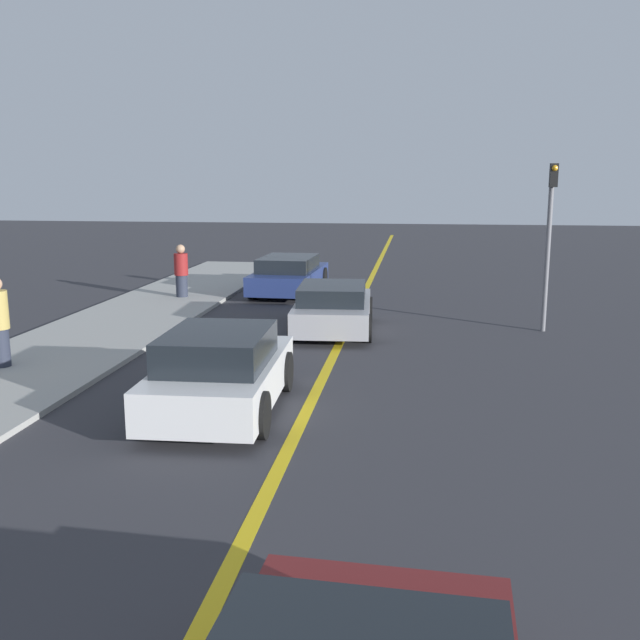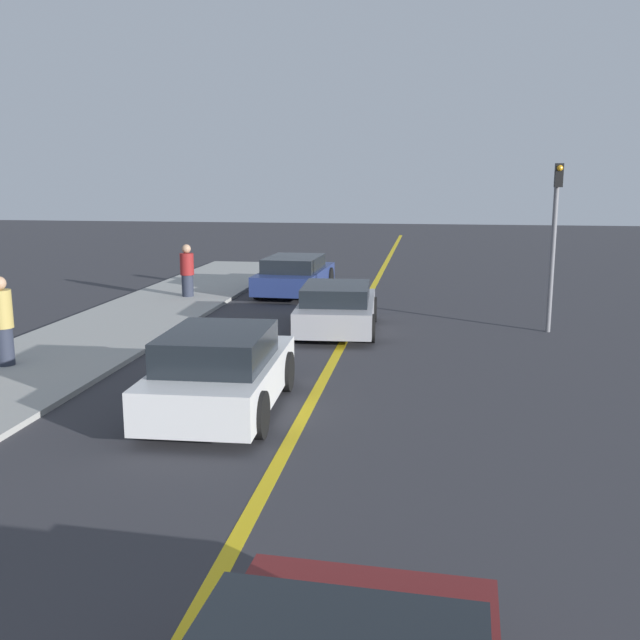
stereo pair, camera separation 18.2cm
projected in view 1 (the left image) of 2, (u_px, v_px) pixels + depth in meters
road_center_line at (347, 327)px, 18.13m from camera, size 0.20×60.00×0.01m
sidewalk_left at (85, 341)px, 16.35m from camera, size 3.39×30.75×0.10m
car_ahead_center at (221, 372)px, 11.43m from camera, size 2.01×3.89×1.36m
car_far_distant at (333, 308)px, 17.52m from camera, size 2.10×3.98×1.19m
car_parked_left_lot at (289, 275)px, 23.32m from camera, size 2.12×4.51×1.23m
pedestrian_far_standing at (181, 271)px, 22.00m from camera, size 0.42×0.42×1.62m
traffic_light at (549, 230)px, 17.12m from camera, size 0.18×0.40×4.06m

